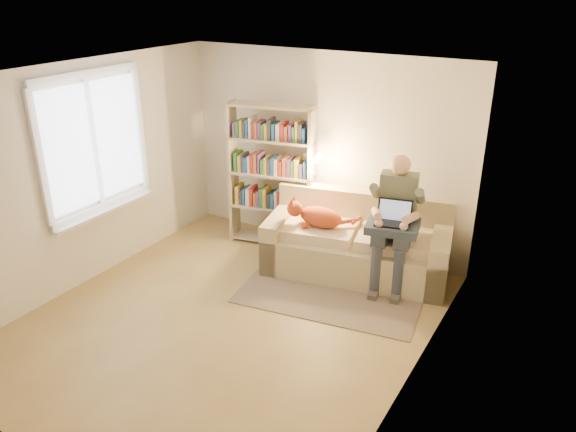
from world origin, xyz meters
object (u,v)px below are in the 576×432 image
Objects in this scene: person at (395,215)px; cat at (313,216)px; laptop at (396,218)px; sofa at (358,245)px; bookshelf at (272,169)px.

person is 1.01m from cat.
person reaches higher than laptop.
sofa reaches higher than cat.
person is at bearing -18.91° from bookshelf.
laptop is at bearing -32.21° from sofa.
laptop reaches higher than cat.
laptop is at bearing -22.55° from bookshelf.
cat is at bearing -165.28° from sofa.
sofa is 0.80m from laptop.
person is at bearing -1.21° from cat.
cat is at bearing 178.79° from person.
person is (0.47, -0.07, 0.54)m from sofa.
cat is (-0.98, -0.19, -0.15)m from person.
cat is 1.82× the size of laptop.
sofa is at bearing 160.02° from person.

